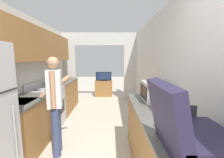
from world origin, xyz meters
The scene contains 12 objects.
wall_left centered at (-1.30, 2.26, 1.51)m, with size 0.38×7.32×2.50m.
wall_right centered at (1.38, 1.86, 1.25)m, with size 0.06×7.32×2.50m.
wall_far_with_doorway centered at (0.00, 4.95, 1.46)m, with size 3.11×0.06×2.50m.
counter_left centered at (-1.05, 2.85, 0.46)m, with size 0.62×3.55×0.91m.
counter_right centered at (1.05, 1.12, 0.46)m, with size 0.62×2.13×0.91m.
range_oven centered at (-1.05, 2.68, 0.46)m, with size 0.66×0.75×1.05m.
person centered at (-0.49, 1.72, 0.86)m, with size 0.52×0.42×1.61m.
suitcase centered at (0.97, 0.39, 1.06)m, with size 0.56×0.57×0.52m.
microwave centered at (1.13, 1.71, 1.06)m, with size 0.40×0.52×0.30m.
book_stack centered at (1.03, 1.07, 0.94)m, with size 0.21×0.29×0.06m.
tv_cabinet centered at (0.11, 5.57, 0.32)m, with size 0.71×0.42×0.65m.
television centered at (0.11, 5.53, 0.83)m, with size 0.65×0.16×0.37m.
Camera 1 is at (0.42, -0.62, 1.60)m, focal length 24.00 mm.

